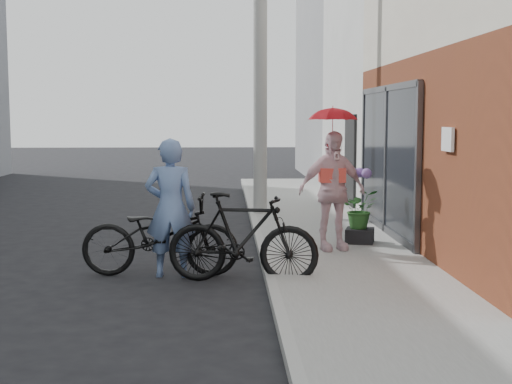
{
  "coord_description": "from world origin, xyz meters",
  "views": [
    {
      "loc": [
        0.38,
        -8.59,
        2.11
      ],
      "look_at": [
        0.79,
        0.85,
        1.1
      ],
      "focal_mm": 50.0,
      "sensor_mm": 36.0,
      "label": 1
    }
  ],
  "objects": [
    {
      "name": "officer",
      "position": [
        -0.34,
        0.69,
        0.91
      ],
      "size": [
        0.68,
        0.46,
        1.82
      ],
      "primitive_type": "imported",
      "rotation": [
        0.0,
        0.0,
        3.11
      ],
      "color": "#6682B6",
      "rests_on": "ground"
    },
    {
      "name": "potted_plant",
      "position": [
        2.5,
        2.43,
        0.66
      ],
      "size": [
        0.56,
        0.49,
        0.62
      ],
      "primitive_type": "imported",
      "color": "#275823",
      "rests_on": "planter"
    },
    {
      "name": "bike_right",
      "position": [
        0.6,
        0.3,
        0.58
      ],
      "size": [
        1.99,
        0.86,
        1.16
      ],
      "primitive_type": "imported",
      "rotation": [
        0.0,
        0.0,
        1.4
      ],
      "color": "black",
      "rests_on": "ground"
    },
    {
      "name": "sidewalk",
      "position": [
        2.1,
        2.0,
        0.06
      ],
      "size": [
        2.2,
        24.0,
        0.12
      ],
      "primitive_type": "cube",
      "color": "gray",
      "rests_on": "ground"
    },
    {
      "name": "parasol",
      "position": [
        1.96,
        1.85,
        2.2
      ],
      "size": [
        0.7,
        0.7,
        0.62
      ],
      "primitive_type": "imported",
      "color": "red",
      "rests_on": "kimono_woman"
    },
    {
      "name": "planter",
      "position": [
        2.5,
        2.43,
        0.23
      ],
      "size": [
        0.53,
        0.53,
        0.23
      ],
      "primitive_type": "cube",
      "rotation": [
        0.0,
        0.0,
        -0.27
      ],
      "color": "black",
      "rests_on": "sidewalk"
    },
    {
      "name": "bike_left",
      "position": [
        -0.48,
        0.74,
        0.54
      ],
      "size": [
        2.1,
        0.82,
        1.09
      ],
      "primitive_type": "imported",
      "rotation": [
        0.0,
        0.0,
        1.52
      ],
      "color": "black",
      "rests_on": "ground"
    },
    {
      "name": "plaster_building",
      "position": [
        7.2,
        9.0,
        3.5
      ],
      "size": [
        8.0,
        6.0,
        7.0
      ],
      "primitive_type": "cube",
      "color": "silver",
      "rests_on": "ground"
    },
    {
      "name": "kimono_woman",
      "position": [
        1.96,
        1.85,
        1.01
      ],
      "size": [
        1.11,
        0.67,
        1.77
      ],
      "primitive_type": "imported",
      "rotation": [
        0.0,
        0.0,
        0.25
      ],
      "color": "beige",
      "rests_on": "sidewalk"
    },
    {
      "name": "utility_pole",
      "position": [
        1.1,
        6.0,
        3.5
      ],
      "size": [
        0.28,
        0.28,
        7.0
      ],
      "primitive_type": "cylinder",
      "color": "#9E9E99",
      "rests_on": "ground"
    },
    {
      "name": "ground",
      "position": [
        0.0,
        0.0,
        0.0
      ],
      "size": [
        80.0,
        80.0,
        0.0
      ],
      "primitive_type": "plane",
      "color": "black",
      "rests_on": "ground"
    },
    {
      "name": "curb",
      "position": [
        0.94,
        2.0,
        0.06
      ],
      "size": [
        0.12,
        24.0,
        0.12
      ],
      "primitive_type": "cube",
      "color": "#9E9E99",
      "rests_on": "ground"
    },
    {
      "name": "east_building_far",
      "position": [
        7.2,
        16.0,
        3.5
      ],
      "size": [
        8.0,
        8.0,
        7.0
      ],
      "primitive_type": "cube",
      "color": "gray",
      "rests_on": "ground"
    }
  ]
}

